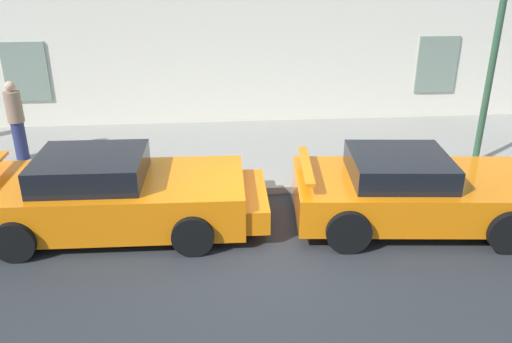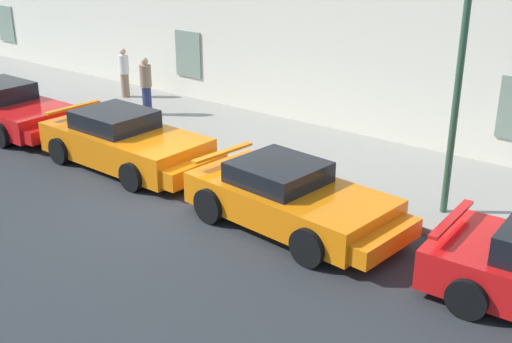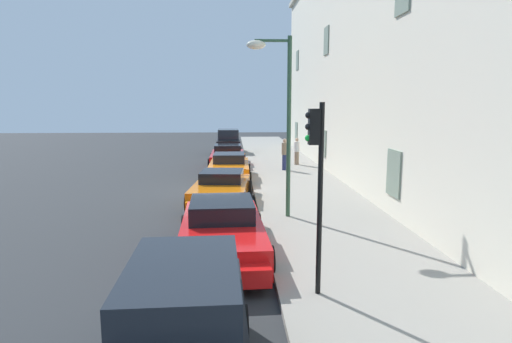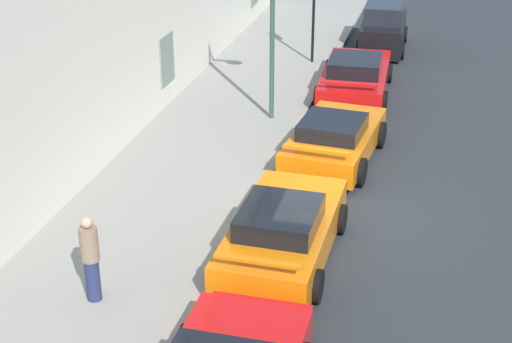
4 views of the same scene
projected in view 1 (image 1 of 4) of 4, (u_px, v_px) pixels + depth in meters
ground_plane at (258, 242)px, 8.70m from camera, size 80.00×80.00×0.00m
sidewalk at (243, 152)px, 12.31m from camera, size 60.00×4.33×0.14m
sportscar_yellow_flank at (124, 196)px, 8.95m from camera, size 4.85×2.23×1.35m
sportscar_white_middle at (422, 192)px, 9.12m from camera, size 4.64×2.48×1.27m
pedestrian_strolling at (16, 120)px, 11.40m from camera, size 0.48×0.48×1.77m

